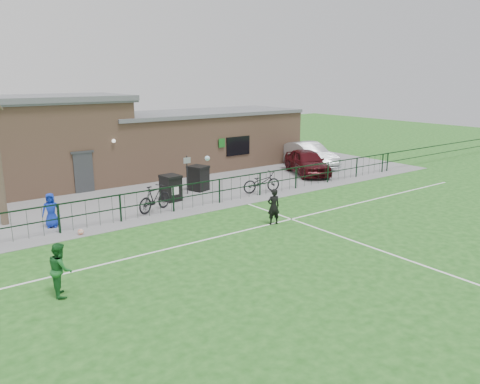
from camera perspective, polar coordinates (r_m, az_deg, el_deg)
ground at (r=16.18m, az=10.72°, el=-7.93°), size 90.00×90.00×0.00m
paving_strip at (r=26.75m, az=-10.92°, el=0.85°), size 34.00×13.00×0.02m
pitch_line_touch at (r=21.90m, az=-4.37°, el=-1.87°), size 28.00×0.10×0.01m
pitch_line_mid at (r=18.93m, az=1.81°, el=-4.40°), size 28.00×0.10×0.01m
pitch_line_perp at (r=17.62m, az=15.18°, el=-6.32°), size 0.10×16.00×0.01m
perimeter_fence at (r=21.91m, az=-4.68°, el=-0.25°), size 28.00×0.10×1.20m
wheelie_bin_left at (r=23.08m, az=-8.44°, el=0.40°), size 0.86×0.95×1.18m
wheelie_bin_right at (r=24.99m, az=-5.13°, el=1.60°), size 1.07×1.14×1.24m
sign_post at (r=24.20m, az=-6.46°, el=2.09°), size 0.07×0.07×2.00m
car_maroon at (r=29.33m, az=8.17°, el=3.65°), size 3.44×4.83×1.53m
car_silver at (r=31.81m, az=8.33°, el=4.53°), size 2.44×5.10×1.61m
bicycle_d at (r=21.35m, az=-10.36°, el=-0.75°), size 2.08×1.26×1.21m
bicycle_e at (r=24.49m, az=2.64°, el=1.22°), size 2.18×1.16×1.09m
spectator_child at (r=20.26m, az=-22.05°, el=-2.08°), size 0.81×0.68×1.41m
goalkeeper_kick at (r=19.27m, az=3.82°, el=-1.58°), size 1.94×2.96×2.66m
outfield_player at (r=14.04m, az=-21.05°, el=-8.77°), size 0.71×0.84×1.53m
ball_ground at (r=19.10m, az=-18.84°, el=-4.64°), size 0.24×0.24×0.24m
clubhouse at (r=28.73m, az=-15.34°, el=5.99°), size 24.25×5.40×4.96m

